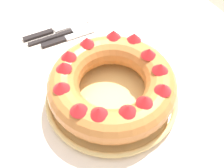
{
  "coord_description": "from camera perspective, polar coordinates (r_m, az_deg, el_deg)",
  "views": [
    {
      "loc": [
        0.33,
        -0.18,
        1.27
      ],
      "look_at": [
        0.01,
        -0.02,
        0.82
      ],
      "focal_mm": 42.0,
      "sensor_mm": 36.0,
      "label": 1
    }
  ],
  "objects": [
    {
      "name": "serving_dish",
      "position": [
        0.61,
        0.0,
        -2.67
      ],
      "size": [
        0.31,
        0.31,
        0.02
      ],
      "color": "tan",
      "rests_on": "dining_table"
    },
    {
      "name": "cake_knife",
      "position": [
        0.77,
        -10.26,
        9.65
      ],
      "size": [
        0.02,
        0.16,
        0.01
      ],
      "rotation": [
        0.0,
        0.0,
        -0.04
      ],
      "color": "black",
      "rests_on": "dining_table"
    },
    {
      "name": "fork",
      "position": [
        0.79,
        -10.45,
        10.78
      ],
      "size": [
        0.02,
        0.18,
        0.01
      ],
      "rotation": [
        0.0,
        0.0,
        -0.04
      ],
      "color": "black",
      "rests_on": "dining_table"
    },
    {
      "name": "dining_table",
      "position": [
        0.71,
        0.65,
        -6.89
      ],
      "size": [
        1.31,
        0.9,
        0.77
      ],
      "color": "beige",
      "rests_on": "ground_plane"
    },
    {
      "name": "serving_knife",
      "position": [
        0.8,
        -12.99,
        11.17
      ],
      "size": [
        0.02,
        0.2,
        0.01
      ],
      "rotation": [
        0.0,
        0.0,
        -0.05
      ],
      "color": "black",
      "rests_on": "dining_table"
    },
    {
      "name": "bundt_cake",
      "position": [
        0.57,
        -0.0,
        0.14
      ],
      "size": [
        0.28,
        0.28,
        0.09
      ],
      "color": "#C67538",
      "rests_on": "serving_dish"
    }
  ]
}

